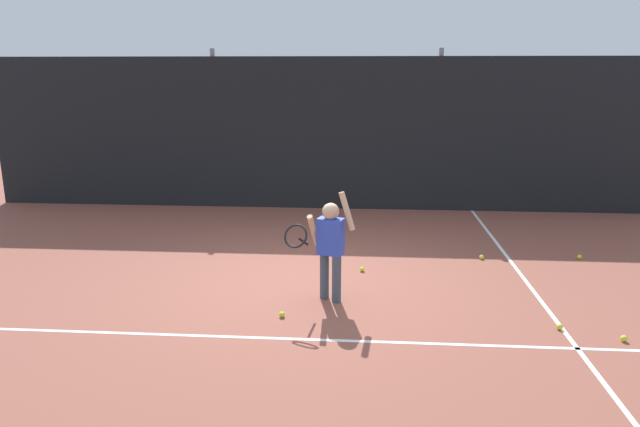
{
  "coord_description": "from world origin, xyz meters",
  "views": [
    {
      "loc": [
        0.75,
        -7.11,
        2.71
      ],
      "look_at": [
        0.19,
        0.3,
        0.85
      ],
      "focal_mm": 32.28,
      "sensor_mm": 36.0,
      "label": 1
    }
  ],
  "objects_px": {
    "tennis_player": "(329,243)",
    "tennis_ball_4": "(362,269)",
    "tennis_ball_2": "(482,257)",
    "tennis_ball_3": "(580,257)",
    "tennis_ball_0": "(624,339)",
    "tennis_ball_5": "(560,327)",
    "tennis_ball_1": "(282,314)"
  },
  "relations": [
    {
      "from": "tennis_ball_0",
      "to": "tennis_ball_1",
      "type": "relative_size",
      "value": 1.0
    },
    {
      "from": "tennis_player",
      "to": "tennis_ball_5",
      "type": "distance_m",
      "value": 2.69
    },
    {
      "from": "tennis_ball_1",
      "to": "tennis_ball_2",
      "type": "distance_m",
      "value": 3.48
    },
    {
      "from": "tennis_ball_0",
      "to": "tennis_ball_1",
      "type": "xyz_separation_m",
      "value": [
        -3.59,
        0.33,
        0.0
      ]
    },
    {
      "from": "tennis_ball_3",
      "to": "tennis_ball_5",
      "type": "relative_size",
      "value": 1.0
    },
    {
      "from": "tennis_ball_3",
      "to": "tennis_ball_5",
      "type": "height_order",
      "value": "same"
    },
    {
      "from": "tennis_ball_0",
      "to": "tennis_ball_3",
      "type": "distance_m",
      "value": 2.74
    },
    {
      "from": "tennis_ball_1",
      "to": "tennis_ball_3",
      "type": "height_order",
      "value": "same"
    },
    {
      "from": "tennis_ball_0",
      "to": "tennis_ball_5",
      "type": "bearing_deg",
      "value": 157.38
    },
    {
      "from": "tennis_ball_3",
      "to": "tennis_ball_4",
      "type": "distance_m",
      "value": 3.29
    },
    {
      "from": "tennis_ball_5",
      "to": "tennis_player",
      "type": "bearing_deg",
      "value": 165.93
    },
    {
      "from": "tennis_player",
      "to": "tennis_ball_4",
      "type": "distance_m",
      "value": 1.32
    },
    {
      "from": "tennis_ball_4",
      "to": "tennis_ball_5",
      "type": "distance_m",
      "value": 2.71
    },
    {
      "from": "tennis_ball_4",
      "to": "tennis_ball_5",
      "type": "relative_size",
      "value": 1.0
    },
    {
      "from": "tennis_ball_1",
      "to": "tennis_ball_2",
      "type": "bearing_deg",
      "value": 40.28
    },
    {
      "from": "tennis_ball_0",
      "to": "tennis_ball_5",
      "type": "height_order",
      "value": "same"
    },
    {
      "from": "tennis_player",
      "to": "tennis_ball_2",
      "type": "bearing_deg",
      "value": 56.46
    },
    {
      "from": "tennis_ball_4",
      "to": "tennis_ball_2",
      "type": "bearing_deg",
      "value": 20.68
    },
    {
      "from": "tennis_ball_0",
      "to": "tennis_ball_4",
      "type": "height_order",
      "value": "same"
    },
    {
      "from": "tennis_ball_0",
      "to": "tennis_ball_3",
      "type": "xyz_separation_m",
      "value": [
        0.51,
        2.7,
        0.0
      ]
    },
    {
      "from": "tennis_ball_3",
      "to": "tennis_ball_4",
      "type": "height_order",
      "value": "same"
    },
    {
      "from": "tennis_ball_2",
      "to": "tennis_ball_5",
      "type": "distance_m",
      "value": 2.37
    },
    {
      "from": "tennis_ball_2",
      "to": "tennis_ball_5",
      "type": "bearing_deg",
      "value": -81.08
    },
    {
      "from": "tennis_ball_2",
      "to": "tennis_ball_3",
      "type": "height_order",
      "value": "same"
    },
    {
      "from": "tennis_ball_0",
      "to": "tennis_ball_2",
      "type": "distance_m",
      "value": 2.74
    },
    {
      "from": "tennis_player",
      "to": "tennis_ball_1",
      "type": "height_order",
      "value": "tennis_player"
    },
    {
      "from": "tennis_ball_0",
      "to": "tennis_ball_2",
      "type": "height_order",
      "value": "same"
    },
    {
      "from": "tennis_ball_1",
      "to": "tennis_ball_2",
      "type": "xyz_separation_m",
      "value": [
        2.65,
        2.25,
        0.0
      ]
    },
    {
      "from": "tennis_ball_1",
      "to": "tennis_player",
      "type": "bearing_deg",
      "value": 46.97
    },
    {
      "from": "tennis_ball_2",
      "to": "tennis_ball_3",
      "type": "relative_size",
      "value": 1.0
    },
    {
      "from": "tennis_ball_1",
      "to": "tennis_ball_5",
      "type": "bearing_deg",
      "value": -1.82
    },
    {
      "from": "tennis_ball_2",
      "to": "tennis_ball_4",
      "type": "distance_m",
      "value": 1.87
    }
  ]
}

